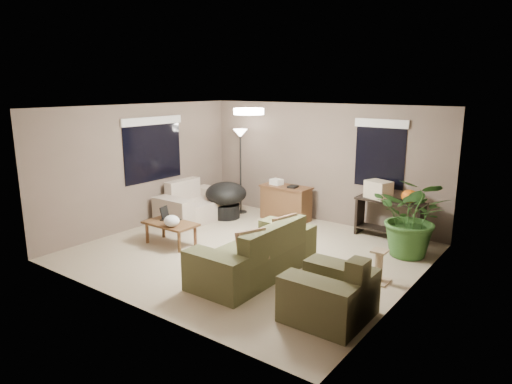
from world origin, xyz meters
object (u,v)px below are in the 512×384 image
Objects in this scene: console_table at (389,216)px; floor_lamp at (240,143)px; main_sofa at (257,256)px; houseplant at (413,226)px; cat_scratching_post at (379,268)px; coffee_table at (171,226)px; loveseat at (193,206)px; desk at (286,203)px; armchair at (330,295)px; papasan_chair at (226,197)px.

floor_lamp is at bearing -175.93° from console_table.
main_sofa is 2.77m from houseplant.
coffee_table is at bearing -169.52° from cat_scratching_post.
main_sofa is 2.09m from coffee_table.
main_sofa is at bearing -47.69° from floor_lamp.
houseplant is at bearing 7.89° from loveseat.
coffee_table is 0.77× the size of console_table.
console_table is 0.68× the size of floor_lamp.
desk is 0.58× the size of floor_lamp.
armchair is at bearing -93.30° from cat_scratching_post.
papasan_chair is (-2.40, 2.11, 0.17)m from main_sofa.
loveseat and armchair have the same top height.
armchair is at bearing -25.55° from loveseat.
loveseat reaches higher than coffee_table.
loveseat is 4.58m from houseplant.
main_sofa is 3.04m from desk.
armchair is at bearing -19.26° from main_sofa.
main_sofa is 4.40× the size of cat_scratching_post.
cat_scratching_post is (-0.05, -1.35, -0.33)m from houseplant.
floor_lamp is at bearing 173.61° from houseplant.
cat_scratching_post is at bearing -24.13° from floor_lamp.
houseplant reaches higher than cat_scratching_post.
loveseat is 1.60× the size of armchair.
papasan_chair is (-0.31, 1.94, 0.11)m from coffee_table.
desk is 2.20× the size of cat_scratching_post.
floor_lamp is at bearing -174.63° from desk.
main_sofa is at bearing -109.00° from console_table.
houseplant is at bearing 1.25° from papasan_chair.
armchair is (4.40, -2.10, 0.00)m from loveseat.
cat_scratching_post is at bearing -73.25° from console_table.
coffee_table is at bearing -82.34° from floor_lamp.
floor_lamp is (-1.16, -0.11, 1.22)m from desk.
desk is 3.45m from cat_scratching_post.
papasan_chair reaches higher than desk.
loveseat is 1.45× the size of desk.
coffee_table is (0.79, -1.40, 0.06)m from loveseat.
houseplant is (0.13, 2.73, 0.25)m from armchair.
desk is 2.98m from houseplant.
papasan_chair is at bearing -178.75° from houseplant.
papasan_chair is (0.47, 0.54, 0.17)m from loveseat.
desk is 1.32m from papasan_chair.
main_sofa is 1.69× the size of console_table.
papasan_chair is 4.06m from houseplant.
houseplant is at bearing -10.96° from desk.
desk is at bearing 72.38° from coffee_table.
loveseat is 1.75m from floor_lamp.
houseplant is at bearing 52.85° from main_sofa.
houseplant reaches higher than armchair.
main_sofa is 1.82m from cat_scratching_post.
houseplant is (3.74, 2.03, 0.19)m from coffee_table.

